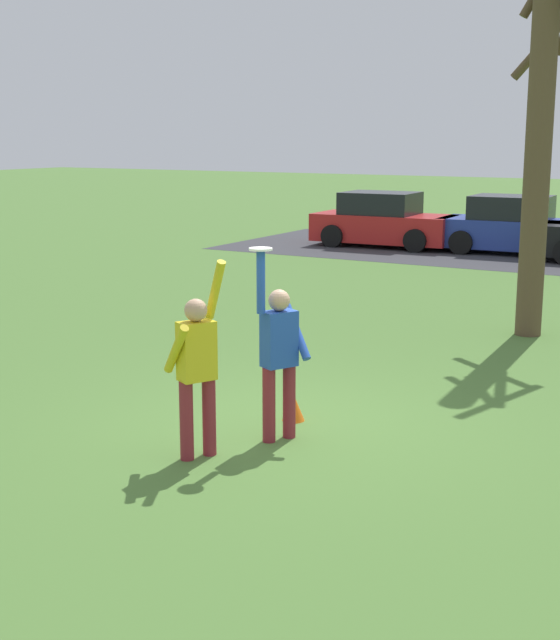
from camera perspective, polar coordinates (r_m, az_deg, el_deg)
name	(u,v)px	position (r m, az deg, el deg)	size (l,w,h in m)	color
ground_plane	(285,426)	(10.15, 0.32, -6.81)	(120.00, 120.00, 0.00)	#4C7533
person_catcher	(279,351)	(9.45, -0.06, -2.03)	(0.51, 0.59, 2.08)	maroon
person_defender	(197,364)	(8.97, -5.35, -2.85)	(0.60, 0.66, 2.04)	maroon
frisbee_disc	(261,249)	(9.13, -1.24, 4.57)	(0.24, 0.24, 0.02)	white
parked_car_red	(383,222)	(26.51, 6.64, 6.28)	(4.17, 2.16, 1.59)	red
parked_car_blue	(514,227)	(25.60, 14.79, 5.77)	(4.17, 2.16, 1.59)	#233893
bare_tree_tall	(542,119)	(14.94, 16.45, 12.27)	(1.54, 1.58, 6.42)	brown
field_cone_orange	(293,407)	(10.30, 0.86, -5.60)	(0.26, 0.26, 0.32)	orange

